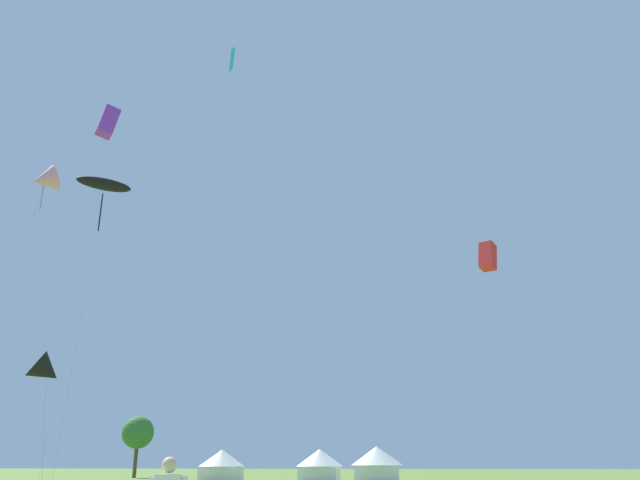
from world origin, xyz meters
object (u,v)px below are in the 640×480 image
(festival_tent_center, at_px, (222,464))
(festival_tent_right, at_px, (320,463))
(kite_black_delta, at_px, (46,371))
(kite_cyan_diamond, at_px, (232,64))
(tree_distant_right, at_px, (138,433))
(kite_purple_box, at_px, (108,122))
(festival_tent_left, at_px, (377,462))
(kite_red_box, at_px, (488,256))
(kite_pink_delta, at_px, (45,180))
(kite_black_parafoil, at_px, (104,185))

(festival_tent_center, height_order, festival_tent_right, festival_tent_right)
(kite_black_delta, bearing_deg, festival_tent_right, 74.39)
(kite_cyan_diamond, xyz_separation_m, festival_tent_right, (5.11, 17.14, -33.38))
(kite_black_delta, distance_m, tree_distant_right, 46.91)
(kite_purple_box, height_order, tree_distant_right, kite_purple_box)
(festival_tent_center, xyz_separation_m, festival_tent_left, (15.09, 0.00, 0.14))
(kite_red_box, relative_size, kite_pink_delta, 0.94)
(festival_tent_center, distance_m, festival_tent_left, 15.09)
(festival_tent_right, bearing_deg, kite_cyan_diamond, -106.60)
(festival_tent_center, distance_m, festival_tent_right, 9.65)
(kite_cyan_diamond, bearing_deg, kite_red_box, 33.04)
(tree_distant_right, bearing_deg, kite_pink_delta, -79.59)
(kite_black_parafoil, height_order, festival_tent_center, kite_black_parafoil)
(kite_purple_box, height_order, kite_red_box, kite_purple_box)
(kite_red_box, height_order, festival_tent_center, kite_red_box)
(kite_pink_delta, xyz_separation_m, festival_tent_center, (8.02, 22.68, -20.46))
(festival_tent_center, height_order, festival_tent_left, festival_tent_left)
(kite_pink_delta, relative_size, festival_tent_center, 5.22)
(kite_pink_delta, bearing_deg, kite_black_delta, -48.60)
(kite_purple_box, height_order, festival_tent_right, kite_purple_box)
(festival_tent_left, bearing_deg, tree_distant_right, 157.86)
(kite_red_box, relative_size, tree_distant_right, 3.13)
(kite_purple_box, height_order, kite_black_parafoil, kite_purple_box)
(kite_black_parafoil, xyz_separation_m, festival_tent_left, (13.99, 30.00, -15.97))
(kite_pink_delta, relative_size, festival_tent_right, 5.20)
(kite_black_parafoil, height_order, festival_tent_left, kite_black_parafoil)
(kite_cyan_diamond, height_order, kite_purple_box, kite_cyan_diamond)
(kite_black_delta, relative_size, kite_pink_delta, 0.31)
(kite_red_box, distance_m, festival_tent_right, 25.53)
(kite_black_delta, distance_m, kite_purple_box, 24.24)
(festival_tent_center, bearing_deg, festival_tent_right, 0.00)
(kite_cyan_diamond, xyz_separation_m, kite_pink_delta, (-12.56, -5.54, -12.93))
(festival_tent_right, height_order, tree_distant_right, tree_distant_right)
(festival_tent_right, distance_m, festival_tent_left, 5.44)
(kite_red_box, xyz_separation_m, festival_tent_center, (-26.58, 2.80, -18.91))
(kite_black_delta, relative_size, kite_black_parafoil, 0.39)
(kite_purple_box, xyz_separation_m, kite_pink_delta, (-3.99, -1.08, -5.25))
(kite_cyan_diamond, distance_m, tree_distant_right, 45.85)
(festival_tent_center, bearing_deg, kite_cyan_diamond, -75.18)
(festival_tent_center, height_order, tree_distant_right, tree_distant_right)
(kite_black_delta, xyz_separation_m, festival_tent_right, (9.06, 32.44, -4.52))
(kite_cyan_diamond, distance_m, festival_tent_right, 37.87)
(festival_tent_right, xyz_separation_m, tree_distant_right, (-24.04, 11.99, 3.46))
(kite_black_parafoil, distance_m, festival_tent_right, 35.11)
(kite_purple_box, xyz_separation_m, festival_tent_right, (13.68, 21.60, -25.70))
(tree_distant_right, bearing_deg, kite_black_delta, -71.37)
(kite_pink_delta, bearing_deg, festival_tent_right, 52.08)
(kite_black_delta, distance_m, festival_tent_right, 33.99)
(kite_red_box, xyz_separation_m, tree_distant_right, (-40.97, 14.80, -15.43))
(kite_red_box, bearing_deg, kite_black_delta, -131.25)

